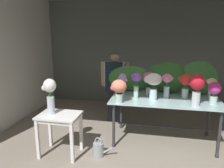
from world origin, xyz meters
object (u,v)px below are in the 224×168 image
object	(u,v)px
vase_rosy_roses	(167,83)
watering_can	(99,149)
vase_magenta_snapdragons	(215,91)
florist	(115,80)
vase_violet_anemones	(136,82)
vase_lilac_freesia	(122,82)
vase_crimson_carnations	(197,87)
vase_peach_peonies	(212,87)
vase_ivory_dahlias	(153,83)
side_table_white	(59,121)
vase_fuchsia_hydrangea	(149,80)
vase_coral_tulips	(119,89)
display_table_glass	(165,104)
vase_white_roses_tall	(50,93)
vase_scarlet_stock	(185,84)

from	to	relation	value
vase_rosy_roses	watering_can	xyz separation A→B (m)	(-1.10, -0.83, -1.01)
vase_magenta_snapdragons	florist	bearing A→B (deg)	153.59
florist	vase_violet_anemones	distance (m)	1.05
vase_lilac_freesia	vase_crimson_carnations	distance (m)	1.39
vase_peach_peonies	vase_ivory_dahlias	bearing A→B (deg)	-165.87
watering_can	side_table_white	bearing A→B (deg)	-175.44
vase_fuchsia_hydrangea	vase_coral_tulips	bearing A→B (deg)	-128.92
vase_magenta_snapdragons	vase_ivory_dahlias	world-z (taller)	vase_ivory_dahlias
vase_fuchsia_hydrangea	vase_magenta_snapdragons	world-z (taller)	vase_fuchsia_hydrangea
vase_coral_tulips	vase_rosy_roses	bearing A→B (deg)	29.95
vase_lilac_freesia	vase_violet_anemones	bearing A→B (deg)	-40.40
vase_coral_tulips	vase_rosy_roses	world-z (taller)	vase_rosy_roses
display_table_glass	vase_lilac_freesia	distance (m)	0.91
display_table_glass	side_table_white	world-z (taller)	display_table_glass
vase_ivory_dahlias	vase_peach_peonies	world-z (taller)	vase_ivory_dahlias
vase_violet_anemones	watering_can	world-z (taller)	vase_violet_anemones
florist	vase_white_roses_tall	xyz separation A→B (m)	(-0.78, -1.58, 0.08)
vase_violet_anemones	vase_ivory_dahlias	xyz separation A→B (m)	(0.31, -0.03, 0.01)
vase_peach_peonies	vase_coral_tulips	size ratio (longest dim) A/B	0.96
vase_magenta_snapdragons	vase_ivory_dahlias	distance (m)	1.03
side_table_white	vase_rosy_roses	size ratio (longest dim) A/B	1.58
vase_lilac_freesia	vase_magenta_snapdragons	world-z (taller)	vase_lilac_freesia
florist	vase_ivory_dahlias	world-z (taller)	florist
side_table_white	vase_coral_tulips	xyz separation A→B (m)	(0.94, 0.40, 0.50)
vase_fuchsia_hydrangea	vase_ivory_dahlias	distance (m)	0.34
side_table_white	florist	bearing A→B (deg)	68.04
vase_scarlet_stock	vase_lilac_freesia	bearing A→B (deg)	177.91
florist	vase_magenta_snapdragons	bearing A→B (deg)	-26.41
vase_fuchsia_hydrangea	vase_crimson_carnations	world-z (taller)	vase_crimson_carnations
vase_lilac_freesia	vase_coral_tulips	xyz separation A→B (m)	(0.03, -0.56, 0.01)
vase_magenta_snapdragons	vase_ivory_dahlias	xyz separation A→B (m)	(-1.02, 0.04, 0.08)
vase_lilac_freesia	watering_can	distance (m)	1.36
vase_white_roses_tall	vase_scarlet_stock	bearing A→B (deg)	22.48
florist	vase_ivory_dahlias	bearing A→B (deg)	-45.88
vase_magenta_snapdragons	vase_peach_peonies	xyz separation A→B (m)	(0.02, 0.30, 0.00)
vase_scarlet_stock	vase_white_roses_tall	xyz separation A→B (m)	(-2.23, -0.92, -0.06)
side_table_white	vase_rosy_roses	xyz separation A→B (m)	(1.76, 0.88, 0.52)
vase_peach_peonies	watering_can	size ratio (longest dim) A/B	1.12
vase_coral_tulips	vase_rosy_roses	xyz separation A→B (m)	(0.82, 0.47, 0.02)
florist	vase_ivory_dahlias	xyz separation A→B (m)	(0.87, -0.90, 0.18)
vase_lilac_freesia	vase_coral_tulips	bearing A→B (deg)	-87.29
vase_magenta_snapdragons	vase_coral_tulips	xyz separation A→B (m)	(-1.59, -0.24, 0.02)
vase_magenta_snapdragons	vase_ivory_dahlias	size ratio (longest dim) A/B	0.79
vase_fuchsia_hydrangea	vase_violet_anemones	world-z (taller)	vase_violet_anemones
vase_ivory_dahlias	vase_white_roses_tall	bearing A→B (deg)	-157.46
vase_ivory_dahlias	watering_can	size ratio (longest dim) A/B	1.40
display_table_glass	vase_violet_anemones	bearing A→B (deg)	-167.96
vase_peach_peonies	florist	bearing A→B (deg)	161.53
vase_lilac_freesia	watering_can	size ratio (longest dim) A/B	1.18
vase_peach_peonies	vase_coral_tulips	world-z (taller)	vase_coral_tulips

